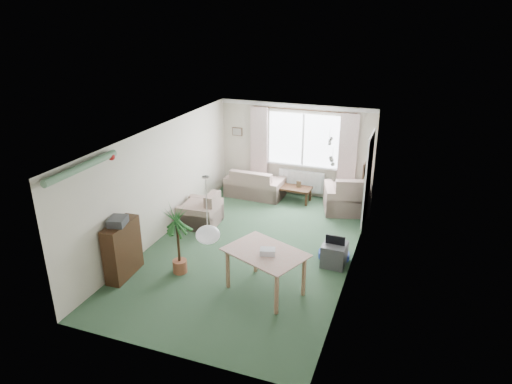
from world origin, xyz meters
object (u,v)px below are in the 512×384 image
(bookshelf, at_px, (122,250))
(dining_table, at_px, (265,272))
(armchair_left, at_px, (200,208))
(houseplant, at_px, (178,240))
(tv_cube, at_px, (334,254))
(pet_bed, at_px, (334,255))
(sofa, at_px, (255,182))
(armchair_corner, at_px, (347,193))
(coffee_table, at_px, (294,194))

(bookshelf, relative_size, dining_table, 0.87)
(armchair_left, bearing_deg, houseplant, 12.74)
(houseplant, height_order, tv_cube, houseplant)
(bookshelf, xyz_separation_m, pet_bed, (3.49, 1.94, -0.46))
(sofa, bearing_deg, armchair_left, 76.36)
(dining_table, distance_m, tv_cube, 1.61)
(sofa, relative_size, bookshelf, 1.40)
(armchair_left, xyz_separation_m, tv_cube, (3.20, -0.73, -0.16))
(armchair_corner, relative_size, houseplant, 0.77)
(armchair_left, xyz_separation_m, bookshelf, (-0.34, -2.41, 0.14))
(pet_bed, bearing_deg, armchair_corner, 94.25)
(coffee_table, xyz_separation_m, bookshelf, (-1.98, -4.44, 0.34))
(dining_table, bearing_deg, armchair_corner, 79.55)
(armchair_left, relative_size, tv_cube, 1.78)
(dining_table, height_order, pet_bed, dining_table)
(coffee_table, bearing_deg, armchair_corner, -6.02)
(tv_cube, xyz_separation_m, pet_bed, (-0.05, 0.26, -0.16))
(sofa, distance_m, coffee_table, 1.08)
(armchair_left, relative_size, coffee_table, 1.03)
(dining_table, xyz_separation_m, tv_cube, (0.95, 1.30, -0.16))
(sofa, height_order, pet_bed, sofa)
(tv_cube, relative_size, pet_bed, 0.80)
(armchair_corner, bearing_deg, houseplant, 42.03)
(armchair_left, bearing_deg, sofa, 160.95)
(armchair_left, relative_size, bookshelf, 0.82)
(bookshelf, bearing_deg, armchair_left, 78.57)
(armchair_left, xyz_separation_m, houseplant, (0.57, -1.98, 0.28))
(armchair_corner, relative_size, pet_bed, 1.69)
(armchair_corner, xyz_separation_m, pet_bed, (0.17, -2.36, -0.40))
(dining_table, bearing_deg, bookshelf, -171.49)
(armchair_left, distance_m, houseplant, 2.08)
(coffee_table, distance_m, houseplant, 4.18)
(bookshelf, height_order, tv_cube, bookshelf)
(coffee_table, relative_size, dining_table, 0.69)
(coffee_table, xyz_separation_m, houseplant, (-1.07, -4.01, 0.47))
(armchair_corner, relative_size, bookshelf, 0.98)
(bookshelf, height_order, houseplant, houseplant)
(sofa, height_order, coffee_table, sofa)
(bookshelf, distance_m, houseplant, 1.01)
(sofa, distance_m, dining_table, 4.38)
(coffee_table, xyz_separation_m, dining_table, (0.61, -4.05, 0.19))
(coffee_table, bearing_deg, armchair_left, -129.00)
(armchair_corner, xyz_separation_m, armchair_left, (-2.98, -1.88, -0.07))
(coffee_table, distance_m, bookshelf, 4.87)
(dining_table, bearing_deg, coffee_table, 98.62)
(armchair_left, distance_m, tv_cube, 3.29)
(sofa, distance_m, bookshelf, 4.53)
(armchair_corner, distance_m, dining_table, 3.98)
(tv_cube, bearing_deg, pet_bed, 103.37)
(coffee_table, bearing_deg, tv_cube, -60.46)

